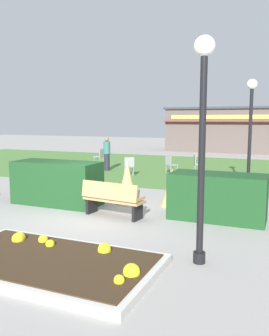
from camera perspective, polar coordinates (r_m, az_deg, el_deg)
The scene contains 19 objects.
ground_plane at distance 9.81m, azimuth -7.55°, elevation -7.48°, with size 80.00×80.00×0.00m, color #999691.
lawn_patch at distance 19.09m, azimuth 8.22°, elevation -0.06°, with size 36.00×12.00×0.01m, color #4C7A38.
flower_bed at distance 6.67m, azimuth -13.60°, elevation -14.27°, with size 3.90×2.17×0.33m.
park_bench at distance 9.47m, azimuth -3.58°, elevation -4.99°, with size 1.75×0.73×0.95m.
hedge_left at distance 11.13m, azimuth -12.28°, elevation -2.33°, with size 2.68×1.10×1.31m, color #19421E.
hedge_right at distance 9.47m, azimuth 13.09°, elevation -4.47°, with size 2.42×1.10×1.19m, color #19421E.
ornamental_grass_behind_left at distance 10.67m, azimuth 6.00°, elevation -3.05°, with size 0.66×0.66×1.15m, color tan.
ornamental_grass_behind_right at distance 10.89m, azimuth -1.15°, elevation -2.27°, with size 0.67×0.67×1.34m, color tan.
ornamental_grass_behind_center at distance 11.94m, azimuth -6.07°, elevation -1.85°, with size 0.79×0.79×1.17m, color tan.
lamppost_near at distance 6.27m, azimuth 10.81°, elevation 7.05°, with size 0.36×0.36×3.95m.
lamppost_mid at distance 13.25m, azimuth 18.02°, elevation 7.09°, with size 0.36×0.36×3.95m.
food_kiosk at distance 29.81m, azimuth 15.84°, elevation 5.92°, with size 10.97×4.09×3.54m.
cafe_chair_west at distance 16.88m, azimuth 5.72°, elevation 0.76°, with size 0.62×0.62×0.89m.
cafe_chair_east at distance 17.30m, azimuth 9.95°, elevation 0.85°, with size 0.58×0.58×0.89m.
cafe_chair_center at distance 16.20m, azimuth -0.87°, elevation 0.50°, with size 0.60×0.60×0.89m.
cafe_chair_north at distance 20.70m, azimuth -5.55°, elevation 2.04°, with size 0.45×0.45×0.89m.
person_strolling at distance 18.10m, azimuth -4.43°, elevation 2.30°, with size 0.34×0.34×1.69m.
parked_car_west_slot at distance 37.86m, azimuth 11.65°, elevation 4.65°, with size 4.36×2.38×1.20m.
parked_car_center_slot at distance 37.18m, azimuth 19.39°, elevation 4.32°, with size 4.32×2.29×1.20m.
Camera 1 is at (4.88, -8.12, 2.56)m, focal length 38.22 mm.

